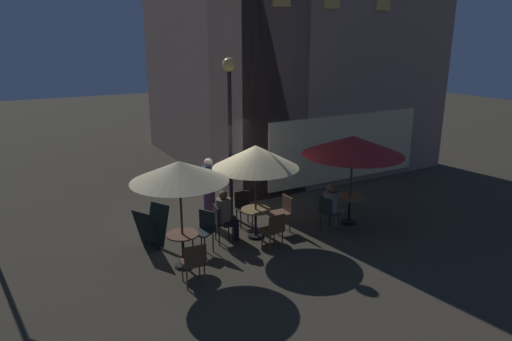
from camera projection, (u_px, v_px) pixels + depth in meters
The scene contains 20 objects.
ground_plane at pixel (228, 226), 11.72m from camera, with size 60.00×60.00×0.00m, color #3C362B.
cafe_building at pixel (270, 59), 15.79m from camera, with size 8.31×8.98×7.88m.
street_lamp_near_corner at pixel (230, 105), 11.48m from camera, with size 0.35×0.35×4.18m.
menu_sandwich_board at pixel (152, 227), 10.42m from camera, with size 0.84×0.80×0.95m.
cafe_table_0 at pixel (350, 203), 11.76m from camera, with size 0.75×0.75×0.73m.
cafe_table_1 at pixel (256, 217), 10.93m from camera, with size 0.70×0.70×0.72m.
cafe_table_2 at pixel (183, 244), 9.50m from camera, with size 0.67×0.67×0.74m.
patio_umbrella_0 at pixel (353, 146), 11.34m from camera, with size 2.53×2.53×2.31m.
patio_umbrella_1 at pixel (256, 157), 10.51m from camera, with size 2.02×2.02×2.28m.
patio_umbrella_2 at pixel (179, 172), 9.07m from camera, with size 1.98×1.98×2.30m.
cafe_chair_0 at pixel (328, 210), 11.29m from camera, with size 0.45×0.45×0.87m.
cafe_chair_1 at pixel (243, 205), 11.68m from camera, with size 0.44×0.44×0.88m.
cafe_chair_2 at pixel (220, 220), 10.63m from camera, with size 0.47×0.47×0.92m.
cafe_chair_3 at pixel (274, 228), 10.27m from camera, with size 0.43×0.43×0.86m.
cafe_chair_4 at pixel (284, 210), 11.28m from camera, with size 0.43×0.43×0.90m.
cafe_chair_5 at pixel (194, 260), 8.75m from camera, with size 0.48×0.48×0.89m.
cafe_chair_6 at pixel (205, 228), 10.16m from camera, with size 0.55×0.55×0.96m.
patron_seated_0 at pixel (332, 203), 11.33m from camera, with size 0.54×0.41×1.22m.
patron_seated_1 at pixel (226, 213), 10.64m from camera, with size 0.54×0.40×1.27m.
patron_standing_2 at pixel (209, 192), 11.51m from camera, with size 0.35×0.35×1.78m.
Camera 1 is at (-4.71, -9.81, 4.64)m, focal length 32.12 mm.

